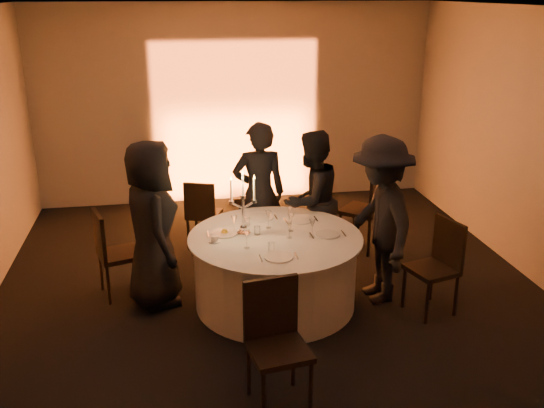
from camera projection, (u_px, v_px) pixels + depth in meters
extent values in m
plane|color=black|center=(275.00, 303.00, 6.47)|extent=(7.00, 7.00, 0.00)
plane|color=white|center=(276.00, 8.00, 5.47)|extent=(7.00, 7.00, 0.00)
plane|color=#B1ABA4|center=(235.00, 105.00, 9.22)|extent=(7.00, 0.00, 7.00)
plane|color=#B1ABA4|center=(412.00, 381.00, 2.72)|extent=(7.00, 0.00, 7.00)
cube|color=black|center=(239.00, 201.00, 9.43)|extent=(0.25, 0.12, 0.10)
cylinder|color=black|center=(275.00, 301.00, 6.47)|extent=(0.60, 0.60, 0.03)
cylinder|color=black|center=(275.00, 271.00, 6.35)|extent=(0.20, 0.20, 0.75)
cylinder|color=silver|center=(275.00, 271.00, 6.35)|extent=(1.68, 1.68, 0.75)
cylinder|color=silver|center=(275.00, 237.00, 6.22)|extent=(1.80, 1.80, 0.02)
cube|color=black|center=(120.00, 254.00, 6.52)|extent=(0.53, 0.53, 0.05)
cube|color=black|center=(99.00, 235.00, 6.35)|extent=(0.16, 0.42, 0.49)
cylinder|color=black|center=(143.00, 278.00, 6.52)|extent=(0.04, 0.04, 0.46)
cylinder|color=black|center=(134.00, 265.00, 6.83)|extent=(0.04, 0.04, 0.46)
cylinder|color=black|center=(109.00, 285.00, 6.37)|extent=(0.04, 0.04, 0.46)
cylinder|color=black|center=(101.00, 271.00, 6.68)|extent=(0.04, 0.04, 0.46)
cube|color=black|center=(204.00, 214.00, 7.78)|extent=(0.51, 0.51, 0.05)
cube|color=black|center=(199.00, 201.00, 7.53)|extent=(0.38, 0.18, 0.45)
cylinder|color=black|center=(221.00, 226.00, 7.98)|extent=(0.04, 0.04, 0.42)
cylinder|color=black|center=(196.00, 225.00, 8.04)|extent=(0.04, 0.04, 0.42)
cylinder|color=black|center=(214.00, 236.00, 7.67)|extent=(0.04, 0.04, 0.42)
cylinder|color=black|center=(188.00, 234.00, 7.73)|extent=(0.04, 0.04, 0.42)
cube|color=black|center=(362.00, 211.00, 7.68)|extent=(0.66, 0.66, 0.05)
cube|color=black|center=(379.00, 192.00, 7.47)|extent=(0.35, 0.37, 0.53)
cylinder|color=black|center=(354.00, 222.00, 8.03)|extent=(0.04, 0.04, 0.50)
cylinder|color=black|center=(340.00, 231.00, 7.71)|extent=(0.04, 0.04, 0.50)
cylinder|color=black|center=(382.00, 228.00, 7.82)|extent=(0.04, 0.04, 0.50)
cylinder|color=black|center=(369.00, 238.00, 7.51)|extent=(0.04, 0.04, 0.50)
cube|color=black|center=(431.00, 270.00, 6.15)|extent=(0.53, 0.53, 0.05)
cube|color=black|center=(449.00, 243.00, 6.14)|extent=(0.16, 0.42, 0.49)
cylinder|color=black|center=(404.00, 287.00, 6.31)|extent=(0.04, 0.04, 0.46)
cylinder|color=black|center=(427.00, 303.00, 5.99)|extent=(0.04, 0.04, 0.46)
cylinder|color=black|center=(432.00, 280.00, 6.46)|extent=(0.04, 0.04, 0.46)
cylinder|color=black|center=(456.00, 295.00, 6.15)|extent=(0.04, 0.04, 0.46)
cube|color=black|center=(279.00, 351.00, 4.73)|extent=(0.52, 0.52, 0.05)
cube|color=black|center=(271.00, 307.00, 4.82)|extent=(0.45, 0.11, 0.52)
cylinder|color=black|center=(263.00, 398.00, 4.59)|extent=(0.04, 0.04, 0.48)
cylinder|color=black|center=(311.00, 387.00, 4.70)|extent=(0.04, 0.04, 0.48)
cylinder|color=black|center=(249.00, 369.00, 4.93)|extent=(0.04, 0.04, 0.48)
cylinder|color=black|center=(293.00, 360.00, 5.05)|extent=(0.04, 0.04, 0.48)
imported|color=black|center=(152.00, 224.00, 6.21)|extent=(0.72, 0.96, 1.77)
imported|color=black|center=(259.00, 194.00, 7.19)|extent=(0.64, 0.42, 1.74)
imported|color=black|center=(311.00, 200.00, 7.09)|extent=(1.02, 0.97, 1.66)
imported|color=black|center=(380.00, 220.00, 6.30)|extent=(0.73, 1.19, 1.79)
cylinder|color=white|center=(225.00, 233.00, 6.28)|extent=(0.28, 0.28, 0.01)
cube|color=silver|center=(208.00, 234.00, 6.25)|extent=(0.01, 0.17, 0.01)
cube|color=silver|center=(241.00, 232.00, 6.30)|extent=(0.02, 0.17, 0.01)
sphere|color=yellow|center=(224.00, 229.00, 6.26)|extent=(0.07, 0.07, 0.07)
cylinder|color=white|center=(260.00, 218.00, 6.70)|extent=(0.28, 0.28, 0.01)
cube|color=silver|center=(245.00, 219.00, 6.67)|extent=(0.02, 0.17, 0.01)
cube|color=silver|center=(276.00, 217.00, 6.73)|extent=(0.01, 0.17, 0.01)
cylinder|color=white|center=(301.00, 220.00, 6.64)|extent=(0.28, 0.28, 0.01)
cube|color=silver|center=(286.00, 221.00, 6.61)|extent=(0.02, 0.17, 0.01)
cube|color=silver|center=(316.00, 219.00, 6.67)|extent=(0.01, 0.17, 0.01)
cylinder|color=white|center=(328.00, 234.00, 6.24)|extent=(0.25, 0.25, 0.01)
cube|color=silver|center=(312.00, 236.00, 6.21)|extent=(0.02, 0.17, 0.01)
cube|color=silver|center=(344.00, 233.00, 6.27)|extent=(0.01, 0.17, 0.01)
cylinder|color=white|center=(279.00, 257.00, 5.71)|extent=(0.27, 0.27, 0.01)
cube|color=silver|center=(261.00, 258.00, 5.69)|extent=(0.02, 0.17, 0.01)
cube|color=silver|center=(296.00, 256.00, 5.74)|extent=(0.02, 0.17, 0.01)
cylinder|color=white|center=(215.00, 242.00, 6.07)|extent=(0.11, 0.11, 0.01)
cylinder|color=white|center=(215.00, 238.00, 6.06)|extent=(0.07, 0.07, 0.06)
cylinder|color=silver|center=(244.00, 233.00, 6.26)|extent=(0.14, 0.14, 0.02)
sphere|color=silver|center=(243.00, 228.00, 6.24)|extent=(0.07, 0.07, 0.07)
cylinder|color=silver|center=(243.00, 215.00, 6.19)|extent=(0.03, 0.03, 0.36)
cylinder|color=silver|center=(243.00, 197.00, 6.13)|extent=(0.06, 0.06, 0.03)
cylinder|color=silver|center=(243.00, 185.00, 6.08)|extent=(0.02, 0.02, 0.23)
cone|color=#FE9F2D|center=(243.00, 172.00, 6.04)|extent=(0.02, 0.02, 0.04)
cylinder|color=silver|center=(237.00, 206.00, 6.15)|extent=(0.13, 0.02, 0.09)
cylinder|color=silver|center=(232.00, 202.00, 6.12)|extent=(0.06, 0.06, 0.03)
cylinder|color=silver|center=(231.00, 191.00, 6.08)|extent=(0.02, 0.02, 0.23)
cone|color=#FE9F2D|center=(231.00, 178.00, 6.04)|extent=(0.02, 0.02, 0.04)
cylinder|color=silver|center=(249.00, 205.00, 6.16)|extent=(0.13, 0.02, 0.09)
cylinder|color=silver|center=(254.00, 201.00, 6.16)|extent=(0.06, 0.06, 0.03)
cylinder|color=silver|center=(254.00, 190.00, 6.12)|extent=(0.02, 0.02, 0.23)
cone|color=#FE9F2D|center=(254.00, 177.00, 6.07)|extent=(0.02, 0.02, 0.04)
cylinder|color=white|center=(247.00, 248.00, 5.93)|extent=(0.06, 0.06, 0.01)
cylinder|color=white|center=(247.00, 243.00, 5.91)|extent=(0.01, 0.01, 0.10)
cone|color=white|center=(247.00, 234.00, 5.88)|extent=(0.07, 0.07, 0.09)
cylinder|color=white|center=(289.00, 238.00, 6.17)|extent=(0.06, 0.06, 0.01)
cylinder|color=white|center=(289.00, 233.00, 6.15)|extent=(0.01, 0.01, 0.10)
cone|color=white|center=(289.00, 225.00, 6.12)|extent=(0.07, 0.07, 0.09)
cylinder|color=white|center=(312.00, 237.00, 6.19)|extent=(0.06, 0.06, 0.01)
cylinder|color=white|center=(312.00, 232.00, 6.18)|extent=(0.01, 0.01, 0.10)
cone|color=white|center=(312.00, 224.00, 6.15)|extent=(0.07, 0.07, 0.09)
cylinder|color=white|center=(291.00, 231.00, 6.35)|extent=(0.06, 0.06, 0.01)
cylinder|color=white|center=(291.00, 226.00, 6.33)|extent=(0.01, 0.01, 0.10)
cone|color=white|center=(291.00, 218.00, 6.30)|extent=(0.07, 0.07, 0.09)
cylinder|color=white|center=(269.00, 228.00, 6.43)|extent=(0.06, 0.06, 0.01)
cylinder|color=white|center=(268.00, 223.00, 6.41)|extent=(0.01, 0.01, 0.10)
cone|color=white|center=(268.00, 215.00, 6.38)|extent=(0.07, 0.07, 0.09)
cylinder|color=white|center=(234.00, 233.00, 6.29)|extent=(0.06, 0.06, 0.01)
cylinder|color=white|center=(234.00, 228.00, 6.27)|extent=(0.01, 0.01, 0.10)
cone|color=white|center=(234.00, 220.00, 6.24)|extent=(0.07, 0.07, 0.09)
cylinder|color=white|center=(290.00, 223.00, 6.54)|extent=(0.06, 0.06, 0.01)
cylinder|color=white|center=(290.00, 219.00, 6.53)|extent=(0.01, 0.01, 0.10)
cone|color=white|center=(290.00, 211.00, 6.50)|extent=(0.07, 0.07, 0.09)
cylinder|color=white|center=(257.00, 231.00, 6.24)|extent=(0.07, 0.07, 0.09)
cylinder|color=white|center=(247.00, 222.00, 6.47)|extent=(0.07, 0.07, 0.09)
cylinder|color=white|center=(271.00, 247.00, 5.84)|extent=(0.07, 0.07, 0.09)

